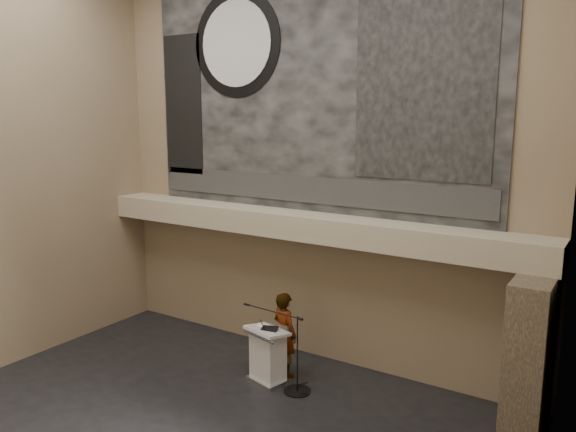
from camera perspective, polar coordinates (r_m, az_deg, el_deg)
The scene contains 17 objects.
wall_back at distance 11.72m, azimuth 2.12°, elevation 5.65°, with size 10.00×0.02×8.50m, color #7E6E50.
wall_right at distance 6.21m, azimuth 23.54°, elevation 0.49°, with size 0.02×8.00×8.50m, color #7E6E50.
soffit at distance 11.56m, azimuth 1.07°, elevation -0.92°, with size 10.00×0.80×0.50m, color tan.
sprinkler_left at distance 12.48m, azimuth -5.32°, elevation -1.43°, with size 0.04×0.04×0.06m, color #B2893D.
sprinkler_right at distance 10.73m, azimuth 9.61°, elevation -3.49°, with size 0.04×0.04×0.06m, color #B2893D.
banner at distance 11.66m, azimuth 2.10°, elevation 12.76°, with size 8.00×0.05×5.00m, color black.
banner_text_strip at distance 11.73m, azimuth 1.93°, elevation 2.71°, with size 7.76×0.02×0.55m, color #2A2A2A.
banner_clock_rim at distance 12.72m, azimuth -5.28°, elevation 17.05°, with size 2.30×2.30×0.02m, color black.
banner_clock_face at distance 12.70m, azimuth -5.34°, elevation 17.06°, with size 1.84×1.84×0.02m, color silver.
banner_building_print at distance 10.61m, azimuth 13.52°, elevation 13.26°, with size 2.60×0.02×3.60m, color black.
banner_brick_print at distance 13.68m, azimuth -10.59°, elevation 11.00°, with size 1.10×0.02×3.20m, color black.
stone_pier at distance 10.07m, azimuth 23.33°, elevation -13.10°, with size 0.60×1.40×2.70m, color #443829.
lectern at distance 11.32m, azimuth -2.06°, elevation -13.96°, with size 0.93×0.75×1.14m.
binder at distance 11.06m, azimuth -1.89°, elevation -11.37°, with size 0.31×0.25×0.04m, color black.
papers at distance 11.19m, azimuth -2.79°, elevation -11.20°, with size 0.23×0.32×0.01m, color white.
speaker_person at distance 11.48m, azimuth -0.35°, elevation -11.90°, with size 0.63×0.41×1.73m, color white.
mic_stand at distance 11.11m, azimuth 0.73°, elevation -16.25°, with size 1.57×0.52×1.51m.
Camera 1 is at (5.94, -6.05, 5.23)m, focal length 35.00 mm.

